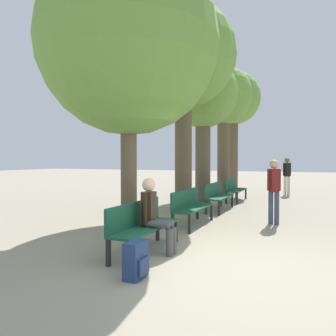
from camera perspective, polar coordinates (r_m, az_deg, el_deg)
The scene contains 14 objects.
ground_plane at distance 5.10m, azimuth 11.11°, elevation -16.71°, with size 80.00×80.00×0.00m, color gray.
bench_row_0 at distance 5.70m, azimuth -4.64°, elevation -9.50°, with size 0.48×1.81×0.86m.
bench_row_1 at distance 7.97m, azimuth 3.91°, elevation -6.35°, with size 0.48×1.81×0.86m.
bench_row_2 at distance 10.35m, azimuth 8.56°, elevation -4.56°, with size 0.48×1.81×0.86m.
bench_row_3 at distance 12.77m, azimuth 11.45°, elevation -3.42°, with size 0.48×1.81×0.86m.
tree_row_0 at distance 7.18m, azimuth -6.92°, elevation 20.47°, with size 3.70×3.70×5.79m.
tree_row_1 at distance 10.12m, azimuth 2.71°, elevation 18.61°, with size 3.09×3.09×6.20m.
tree_row_2 at distance 11.69m, azimuth 6.12°, elevation 12.19°, with size 2.41×2.41×5.11m.
tree_row_3 at distance 14.53m, azimuth 9.62°, elevation 11.77°, with size 2.46×2.46×5.57m.
tree_row_4 at distance 16.57m, azimuth 11.36°, elevation 11.51°, with size 2.58×2.58×5.88m.
person_seated at distance 5.61m, azimuth -2.31°, elevation -7.89°, with size 0.59×0.34×1.27m.
backpack at distance 4.57m, azimuth -5.59°, elevation -15.68°, with size 0.24×0.37×0.50m.
pedestrian_near at distance 15.43m, azimuth 20.01°, elevation -0.95°, with size 0.34×0.30×1.68m.
pedestrian_mid at distance 8.43m, azimuth 17.96°, elevation -3.23°, with size 0.32×0.28×1.59m.
Camera 1 is at (1.03, -4.74, 1.59)m, focal length 35.00 mm.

